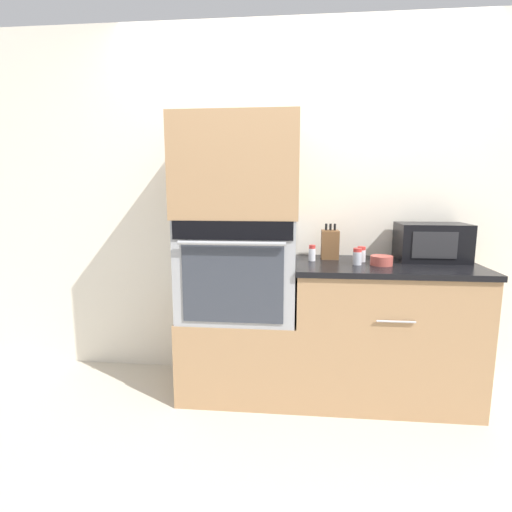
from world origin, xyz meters
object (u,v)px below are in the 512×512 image
object	(u,v)px
microwave	(432,242)
condiment_jar_mid	(361,254)
wall_oven	(239,266)
condiment_jar_near	(312,253)
condiment_jar_far	(357,257)
bowl	(381,260)
knife_block	(330,244)

from	to	relation	value
microwave	condiment_jar_mid	xyz separation A→B (m)	(-0.46, -0.08, -0.07)
wall_oven	condiment_jar_near	xyz separation A→B (m)	(0.48, 0.06, 0.09)
wall_oven	condiment_jar_mid	bearing A→B (deg)	4.21
condiment_jar_near	condiment_jar_far	xyz separation A→B (m)	(0.28, -0.11, 0.00)
bowl	condiment_jar_far	size ratio (longest dim) A/B	1.30
condiment_jar_far	wall_oven	bearing A→B (deg)	176.22
knife_block	condiment_jar_near	xyz separation A→B (m)	(-0.12, -0.10, -0.05)
condiment_jar_mid	condiment_jar_near	bearing A→B (deg)	179.51
knife_block	condiment_jar_far	size ratio (longest dim) A/B	2.26
microwave	knife_block	distance (m)	0.66
wall_oven	knife_block	size ratio (longest dim) A/B	3.09
condiment_jar_near	condiment_jar_mid	xyz separation A→B (m)	(0.32, -0.00, -0.00)
wall_oven	condiment_jar_near	size ratio (longest dim) A/B	7.01
wall_oven	condiment_jar_far	world-z (taller)	wall_oven
wall_oven	condiment_jar_mid	world-z (taller)	wall_oven
condiment_jar_mid	condiment_jar_far	world-z (taller)	condiment_jar_far
microwave	condiment_jar_mid	world-z (taller)	microwave
bowl	condiment_jar_mid	distance (m)	0.15
wall_oven	condiment_jar_near	bearing A→B (deg)	7.32
condiment_jar_mid	wall_oven	bearing A→B (deg)	-175.79
wall_oven	microwave	xyz separation A→B (m)	(1.25, 0.14, 0.16)
bowl	condiment_jar_far	xyz separation A→B (m)	(-0.15, -0.00, 0.02)
condiment_jar_near	condiment_jar_far	bearing A→B (deg)	-21.85
wall_oven	condiment_jar_far	size ratio (longest dim) A/B	7.00
wall_oven	condiment_jar_mid	distance (m)	0.80
condiment_jar_near	bowl	bearing A→B (deg)	-14.45
microwave	condiment_jar_mid	distance (m)	0.47
bowl	condiment_jar_far	bearing A→B (deg)	-179.52
microwave	knife_block	xyz separation A→B (m)	(-0.66, 0.02, -0.03)
microwave	condiment_jar_near	world-z (taller)	microwave
bowl	microwave	bearing A→B (deg)	27.80
bowl	condiment_jar_far	distance (m)	0.15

